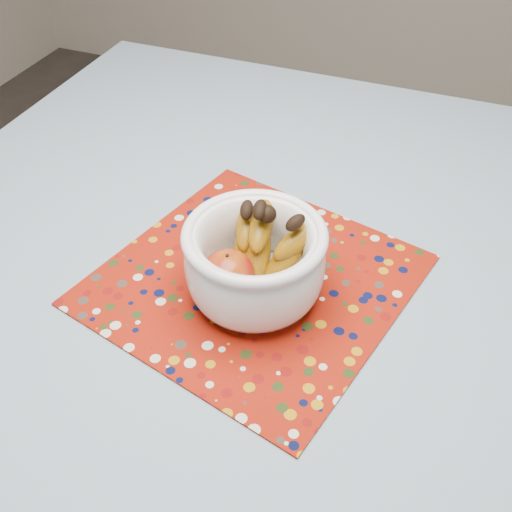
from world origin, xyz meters
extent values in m
plane|color=#2D2826|center=(0.00, 0.00, 0.00)|extent=(4.00, 4.00, 0.00)
cube|color=brown|center=(0.00, 0.00, 0.73)|extent=(1.20, 1.20, 0.04)
cylinder|color=brown|center=(-0.53, 0.53, 0.35)|extent=(0.06, 0.06, 0.71)
cube|color=#6389A6|center=(0.00, 0.00, 0.76)|extent=(1.32, 1.32, 0.01)
cube|color=maroon|center=(0.02, -0.08, 0.76)|extent=(0.53, 0.53, 0.00)
cylinder|color=white|center=(0.03, -0.11, 0.77)|extent=(0.11, 0.11, 0.01)
cylinder|color=white|center=(0.03, -0.11, 0.78)|extent=(0.15, 0.15, 0.01)
torus|color=white|center=(0.03, -0.11, 0.88)|extent=(0.21, 0.21, 0.02)
ellipsoid|color=#6E0408|center=(0.00, -0.14, 0.82)|extent=(0.08, 0.08, 0.07)
sphere|color=black|center=(0.04, -0.07, 0.89)|extent=(0.03, 0.03, 0.03)
camera|label=1|loc=(0.27, -0.71, 1.43)|focal=42.00mm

